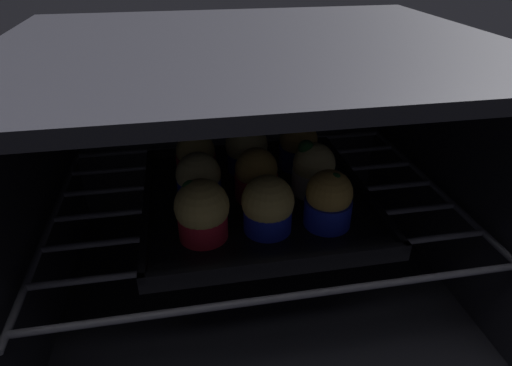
{
  "coord_description": "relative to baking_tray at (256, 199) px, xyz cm",
  "views": [
    {
      "loc": [
        -8.88,
        -28.12,
        46.0
      ],
      "look_at": [
        0.0,
        20.52,
        17.21
      ],
      "focal_mm": 30.03,
      "sensor_mm": 36.0,
      "label": 1
    }
  ],
  "objects": [
    {
      "name": "oven_cavity",
      "position": [
        0.0,
        5.73,
        2.31
      ],
      "size": [
        59.0,
        47.0,
        37.0
      ],
      "color": "black",
      "rests_on": "ground"
    },
    {
      "name": "oven_rack",
      "position": [
        0.0,
        1.48,
        -1.09
      ],
      "size": [
        54.8,
        42.0,
        0.8
      ],
      "color": "#51515B",
      "rests_on": "oven_cavity"
    },
    {
      "name": "baking_tray",
      "position": [
        0.0,
        0.0,
        0.0
      ],
      "size": [
        29.79,
        29.79,
        2.2
      ],
      "color": "black",
      "rests_on": "oven_rack"
    },
    {
      "name": "muffin_row0_col0",
      "position": [
        -7.67,
        -7.67,
        3.97
      ],
      "size": [
        6.33,
        6.33,
        7.34
      ],
      "color": "red",
      "rests_on": "baking_tray"
    },
    {
      "name": "muffin_row0_col1",
      "position": [
        -0.15,
        -7.66,
        3.73
      ],
      "size": [
        6.24,
        6.24,
        7.06
      ],
      "color": "#1928B7",
      "rests_on": "baking_tray"
    },
    {
      "name": "muffin_row0_col2",
      "position": [
        7.38,
        -7.87,
        3.91
      ],
      "size": [
        5.78,
        5.78,
        7.2
      ],
      "color": "#1928B7",
      "rests_on": "baking_tray"
    },
    {
      "name": "muffin_row1_col0",
      "position": [
        -7.53,
        0.29,
        3.67
      ],
      "size": [
        5.9,
        5.9,
        6.85
      ],
      "color": "#1928B7",
      "rests_on": "baking_tray"
    },
    {
      "name": "muffin_row1_col1",
      "position": [
        0.14,
        -0.2,
        3.77
      ],
      "size": [
        5.78,
        5.78,
        7.07
      ],
      "color": "red",
      "rests_on": "baking_tray"
    },
    {
      "name": "muffin_row1_col2",
      "position": [
        7.84,
        -0.15,
        3.91
      ],
      "size": [
        5.78,
        5.78,
        7.65
      ],
      "color": "silver",
      "rests_on": "baking_tray"
    },
    {
      "name": "muffin_row2_col0",
      "position": [
        -7.5,
        7.3,
        3.63
      ],
      "size": [
        5.78,
        5.78,
        6.86
      ],
      "color": "red",
      "rests_on": "baking_tray"
    },
    {
      "name": "muffin_row2_col1",
      "position": [
        0.13,
        7.79,
        3.81
      ],
      "size": [
        6.27,
        6.27,
        7.18
      ],
      "color": "#1928B7",
      "rests_on": "baking_tray"
    },
    {
      "name": "muffin_row2_col2",
      "position": [
        7.78,
        7.39,
        3.92
      ],
      "size": [
        5.78,
        5.78,
        7.23
      ],
      "color": "#1928B7",
      "rests_on": "baking_tray"
    }
  ]
}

